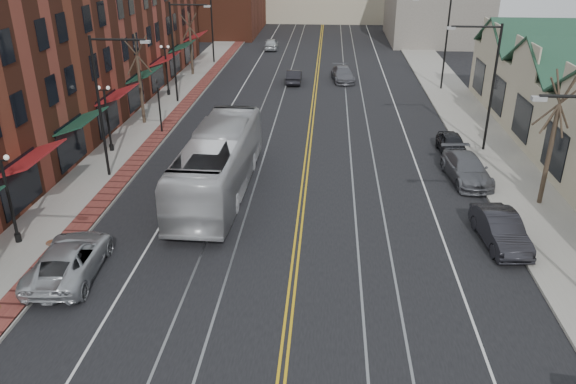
% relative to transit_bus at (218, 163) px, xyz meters
% --- Properties ---
extents(sidewalk_left, '(4.00, 120.00, 0.15)m').
position_rel_transit_bus_xyz_m(sidewalk_left, '(-7.39, 5.66, -1.68)').
color(sidewalk_left, gray).
rests_on(sidewalk_left, ground).
extents(sidewalk_right, '(4.00, 120.00, 0.15)m').
position_rel_transit_bus_xyz_m(sidewalk_right, '(16.61, 5.66, -1.68)').
color(sidewalk_right, gray).
rests_on(sidewalk_right, ground).
extents(building_left, '(10.00, 50.00, 11.00)m').
position_rel_transit_bus_xyz_m(building_left, '(-14.39, 12.66, 3.75)').
color(building_left, maroon).
rests_on(building_left, ground).
extents(streetlight_l_1, '(3.33, 0.25, 8.00)m').
position_rel_transit_bus_xyz_m(streetlight_l_1, '(-6.44, 1.66, 3.27)').
color(streetlight_l_1, black).
rests_on(streetlight_l_1, sidewalk_left).
extents(streetlight_l_2, '(3.33, 0.25, 8.00)m').
position_rel_transit_bus_xyz_m(streetlight_l_2, '(-6.44, 17.66, 3.27)').
color(streetlight_l_2, black).
rests_on(streetlight_l_2, sidewalk_left).
extents(streetlight_l_3, '(3.33, 0.25, 8.00)m').
position_rel_transit_bus_xyz_m(streetlight_l_3, '(-6.44, 33.66, 3.27)').
color(streetlight_l_3, black).
rests_on(streetlight_l_3, sidewalk_left).
extents(streetlight_r_1, '(3.33, 0.25, 8.00)m').
position_rel_transit_bus_xyz_m(streetlight_r_1, '(15.65, 7.66, 3.27)').
color(streetlight_r_1, black).
rests_on(streetlight_r_1, sidewalk_right).
extents(streetlight_r_2, '(3.33, 0.25, 8.00)m').
position_rel_transit_bus_xyz_m(streetlight_r_2, '(15.65, 23.66, 3.27)').
color(streetlight_r_2, black).
rests_on(streetlight_r_2, sidewalk_right).
extents(lamppost_l_1, '(0.84, 0.28, 4.27)m').
position_rel_transit_bus_xyz_m(lamppost_l_1, '(-8.19, -6.34, 0.45)').
color(lamppost_l_1, black).
rests_on(lamppost_l_1, sidewalk_left).
extents(lamppost_l_2, '(0.84, 0.28, 4.27)m').
position_rel_transit_bus_xyz_m(lamppost_l_2, '(-8.19, 5.66, 0.45)').
color(lamppost_l_2, black).
rests_on(lamppost_l_2, sidewalk_left).
extents(lamppost_l_3, '(0.84, 0.28, 4.27)m').
position_rel_transit_bus_xyz_m(lamppost_l_3, '(-8.19, 19.66, 0.45)').
color(lamppost_l_3, black).
rests_on(lamppost_l_3, sidewalk_left).
extents(tree_left_near, '(1.78, 1.37, 6.48)m').
position_rel_transit_bus_xyz_m(tree_left_near, '(-7.89, 11.66, 1.76)').
color(tree_left_near, '#382B21').
rests_on(tree_left_near, sidewalk_left).
extents(tree_left_far, '(1.66, 1.28, 6.02)m').
position_rel_transit_bus_xyz_m(tree_left_far, '(-7.89, 27.66, 1.52)').
color(tree_left_far, '#382B21').
rests_on(tree_left_far, sidewalk_left).
extents(tree_right_mid, '(1.90, 1.46, 6.93)m').
position_rel_transit_bus_xyz_m(tree_right_mid, '(17.11, -0.34, 2.00)').
color(tree_right_mid, '#382B21').
rests_on(tree_right_mid, sidewalk_right).
extents(manhole_far, '(0.60, 0.60, 0.02)m').
position_rel_transit_bus_xyz_m(manhole_far, '(-6.59, -6.34, -1.59)').
color(manhole_far, '#592D19').
rests_on(manhole_far, sidewalk_left).
extents(traffic_signal, '(0.18, 0.15, 3.80)m').
position_rel_transit_bus_xyz_m(traffic_signal, '(-5.99, 9.66, 0.60)').
color(traffic_signal, black).
rests_on(traffic_signal, sidewalk_left).
extents(transit_bus, '(3.21, 12.63, 3.50)m').
position_rel_transit_bus_xyz_m(transit_bus, '(0.00, 0.00, 0.00)').
color(transit_bus, silver).
rests_on(transit_bus, ground).
extents(parked_suv, '(2.82, 5.47, 1.48)m').
position_rel_transit_bus_xyz_m(parked_suv, '(-4.69, -8.61, -1.01)').
color(parked_suv, '#B1B4B9').
rests_on(parked_suv, ground).
extents(parked_car_b, '(1.96, 4.60, 1.48)m').
position_rel_transit_bus_xyz_m(parked_car_b, '(13.88, -4.66, -1.01)').
color(parked_car_b, black).
rests_on(parked_car_b, ground).
extents(parked_car_c, '(2.54, 5.20, 1.46)m').
position_rel_transit_bus_xyz_m(parked_car_c, '(13.91, 2.70, -1.02)').
color(parked_car_c, slate).
rests_on(parked_car_c, ground).
extents(parked_car_d, '(1.67, 3.95, 1.33)m').
position_rel_transit_bus_xyz_m(parked_car_d, '(13.91, 6.96, -1.08)').
color(parked_car_d, black).
rests_on(parked_car_d, ground).
extents(distant_car_left, '(1.37, 3.89, 1.28)m').
position_rel_transit_bus_xyz_m(distant_car_left, '(2.52, 25.27, -1.11)').
color(distant_car_left, black).
rests_on(distant_car_left, ground).
extents(distant_car_right, '(2.47, 4.91, 1.37)m').
position_rel_transit_bus_xyz_m(distant_car_right, '(7.18, 26.44, -1.07)').
color(distant_car_right, slate).
rests_on(distant_car_right, ground).
extents(distant_car_far, '(1.76, 4.06, 1.36)m').
position_rel_transit_bus_xyz_m(distant_car_far, '(-1.37, 42.15, -1.07)').
color(distant_car_far, silver).
rests_on(distant_car_far, ground).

